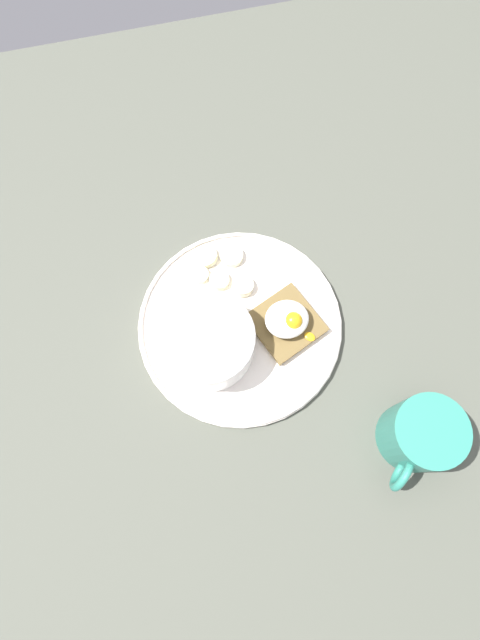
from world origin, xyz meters
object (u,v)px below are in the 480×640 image
at_px(poached_egg, 288,319).
at_px(banana_slice_inner, 205,257).
at_px(banana_slice_back, 200,275).
at_px(coffee_mug, 420,435).
at_px(banana_slice_front, 219,281).
at_px(oatmeal_bowl, 209,342).
at_px(banana_slice_left, 243,286).
at_px(banana_slice_right, 231,256).
at_px(toast_slice, 286,324).

bearing_deg(poached_egg, banana_slice_inner, -55.29).
distance_m(banana_slice_back, coffee_mug, 0.38).
height_order(banana_slice_front, banana_slice_inner, same).
height_order(banana_slice_front, banana_slice_back, banana_slice_front).
height_order(banana_slice_back, coffee_mug, coffee_mug).
distance_m(oatmeal_bowl, coffee_mug, 0.30).
distance_m(oatmeal_bowl, banana_slice_inner, 0.14).
bearing_deg(banana_slice_back, oatmeal_bowl, 85.52).
bearing_deg(poached_egg, banana_slice_left, -56.22).
bearing_deg(banana_slice_right, banana_slice_back, 20.20).
relative_size(oatmeal_bowl, poached_egg, 1.88).
height_order(oatmeal_bowl, banana_slice_right, oatmeal_bowl).
height_order(poached_egg, banana_slice_inner, poached_egg).
bearing_deg(coffee_mug, oatmeal_bowl, -37.70).
relative_size(poached_egg, banana_slice_front, 2.11).
bearing_deg(banana_slice_left, coffee_mug, 123.01).
bearing_deg(banana_slice_right, coffee_mug, 119.12).
xyz_separation_m(banana_slice_back, banana_slice_right, (-0.05, -0.02, -0.00)).
bearing_deg(banana_slice_back, banana_slice_inner, -118.59).
relative_size(toast_slice, banana_slice_right, 3.26).
relative_size(banana_slice_back, banana_slice_right, 0.81).
xyz_separation_m(poached_egg, coffee_mug, (-0.12, 0.19, 0.01)).
xyz_separation_m(banana_slice_front, banana_slice_inner, (0.01, -0.04, -0.00)).
distance_m(toast_slice, poached_egg, 0.02).
distance_m(banana_slice_front, banana_slice_left, 0.04).
xyz_separation_m(toast_slice, banana_slice_right, (0.05, -0.12, -0.00)).
distance_m(oatmeal_bowl, toast_slice, 0.12).
bearing_deg(banana_slice_right, banana_slice_front, 52.68).
xyz_separation_m(toast_slice, banana_slice_back, (0.10, -0.10, -0.00)).
xyz_separation_m(banana_slice_inner, coffee_mug, (-0.21, 0.32, 0.03)).
bearing_deg(oatmeal_bowl, poached_egg, -175.88).
height_order(banana_slice_front, banana_slice_right, banana_slice_front).
bearing_deg(oatmeal_bowl, banana_slice_right, -115.08).
height_order(oatmeal_bowl, banana_slice_left, oatmeal_bowl).
relative_size(poached_egg, coffee_mug, 0.63).
height_order(banana_slice_back, banana_slice_inner, same).
height_order(oatmeal_bowl, banana_slice_front, oatmeal_bowl).
height_order(banana_slice_right, coffee_mug, coffee_mug).
bearing_deg(coffee_mug, toast_slice, -57.21).
height_order(banana_slice_left, banana_slice_back, banana_slice_left).
bearing_deg(toast_slice, coffee_mug, 122.79).
distance_m(banana_slice_right, banana_slice_inner, 0.04).
height_order(oatmeal_bowl, banana_slice_back, oatmeal_bowl).
bearing_deg(banana_slice_back, poached_egg, 135.33).
xyz_separation_m(banana_slice_back, coffee_mug, (-0.23, 0.30, 0.03)).
xyz_separation_m(toast_slice, banana_slice_left, (0.05, -0.07, 0.00)).
bearing_deg(banana_slice_inner, oatmeal_bowl, 80.44).
distance_m(banana_slice_front, coffee_mug, 0.35).
xyz_separation_m(oatmeal_bowl, banana_slice_left, (-0.07, -0.08, -0.02)).
xyz_separation_m(banana_slice_left, coffee_mug, (-0.17, 0.26, 0.03)).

